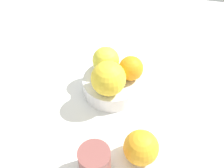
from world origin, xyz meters
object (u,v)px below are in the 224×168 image
object	(u,v)px
orange_in_bowl_1	(106,78)
orange_loose_0	(141,148)
orange_in_bowl_2	(131,68)
fruit_bowl	(112,85)
orange_in_bowl_0	(106,60)
ceramic_cup	(95,162)

from	to	relation	value
orange_in_bowl_1	orange_loose_0	distance (cm)	17.54
orange_in_bowl_2	orange_in_bowl_1	bearing A→B (deg)	49.36
fruit_bowl	orange_loose_0	bearing A→B (deg)	119.10
fruit_bowl	orange_in_bowl_1	xyz separation A→B (cm)	(0.49, 4.00, 6.28)
orange_in_bowl_0	ceramic_cup	bearing A→B (deg)	97.92
orange_in_bowl_1	orange_in_bowl_2	world-z (taller)	orange_in_bowl_1
orange_loose_0	orange_in_bowl_0	bearing A→B (deg)	-59.75
ceramic_cup	orange_loose_0	bearing A→B (deg)	-150.39
ceramic_cup	fruit_bowl	bearing A→B (deg)	-86.64
orange_in_bowl_0	orange_in_bowl_2	distance (cm)	6.73
fruit_bowl	orange_in_bowl_1	bearing A→B (deg)	82.95
orange_in_bowl_1	ceramic_cup	world-z (taller)	orange_in_bowl_1
fruit_bowl	ceramic_cup	distance (cm)	22.34
fruit_bowl	orange_loose_0	distance (cm)	20.08
orange_in_bowl_2	ceramic_cup	world-z (taller)	orange_in_bowl_2
orange_in_bowl_1	ceramic_cup	distance (cm)	19.02
fruit_bowl	ceramic_cup	xyz separation A→B (cm)	(-1.31, 22.27, 1.33)
orange_loose_0	orange_in_bowl_1	bearing A→B (deg)	-52.83
fruit_bowl	orange_loose_0	xyz separation A→B (cm)	(-9.73, 17.48, 1.69)
ceramic_cup	orange_in_bowl_2	bearing A→B (deg)	-97.33
fruit_bowl	orange_in_bowl_2	distance (cm)	7.05
orange_in_bowl_2	fruit_bowl	bearing A→B (deg)	21.09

